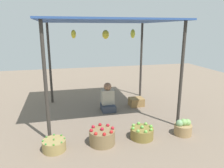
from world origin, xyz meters
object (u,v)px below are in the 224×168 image
basket_cabbages (183,128)px  wooden_crate_near_vendor (136,102)px  vendor_person (108,100)px  basket_green_chilies (54,145)px  basket_green_apples (142,133)px  basket_red_apples (102,137)px

basket_cabbages → wooden_crate_near_vendor: bearing=100.5°
wooden_crate_near_vendor → basket_cabbages: bearing=-79.5°
vendor_person → wooden_crate_near_vendor: 0.92m
vendor_person → basket_green_chilies: (-1.41, -1.73, -0.19)m
vendor_person → basket_cabbages: bearing=-54.6°
basket_green_apples → wooden_crate_near_vendor: size_ratio=1.17×
basket_red_apples → basket_cabbages: (1.74, -0.03, 0.00)m
vendor_person → basket_red_apples: bearing=-106.3°
vendor_person → basket_cabbages: 2.15m
basket_green_chilies → wooden_crate_near_vendor: basket_green_chilies is taller
vendor_person → basket_red_apples: vendor_person is taller
basket_green_chilies → basket_red_apples: size_ratio=0.86×
wooden_crate_near_vendor → basket_green_apples: bearing=-106.7°
vendor_person → basket_green_chilies: size_ratio=1.81×
vendor_person → basket_green_apples: 1.73m
basket_red_apples → wooden_crate_near_vendor: (1.39, 1.87, -0.03)m
basket_red_apples → basket_green_apples: basket_red_apples is taller
basket_green_chilies → basket_cabbages: basket_cabbages is taller
vendor_person → basket_red_apples: 1.79m
vendor_person → basket_cabbages: (1.24, -1.75, -0.15)m
basket_red_apples → basket_green_apples: size_ratio=1.06×
basket_cabbages → wooden_crate_near_vendor: size_ratio=0.91×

